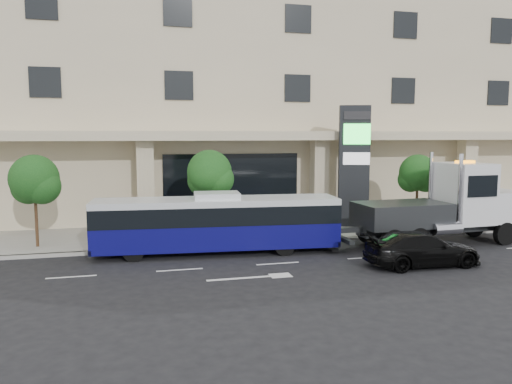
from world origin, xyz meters
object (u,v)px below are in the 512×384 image
at_px(city_bus, 217,222).
at_px(signage_pylon, 354,166).
at_px(tow_truck, 448,207).
at_px(black_sedan, 422,249).

distance_m(city_bus, signage_pylon, 9.53).
bearing_deg(tow_truck, city_bus, 173.75).
distance_m(city_bus, tow_truck, 11.19).
distance_m(black_sedan, signage_pylon, 8.62).
bearing_deg(black_sedan, signage_pylon, -4.27).
height_order(city_bus, tow_truck, tow_truck).
distance_m(city_bus, black_sedan, 8.72).
bearing_deg(city_bus, tow_truck, 0.93).
distance_m(tow_truck, black_sedan, 5.00).
height_order(black_sedan, signage_pylon, signage_pylon).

